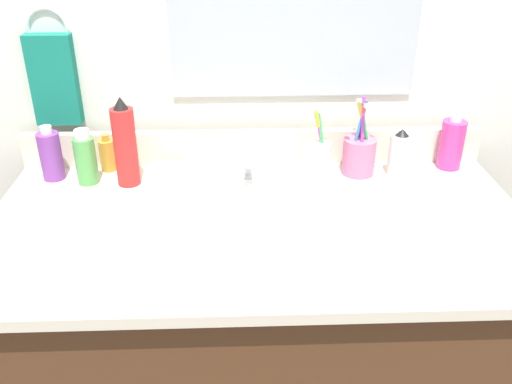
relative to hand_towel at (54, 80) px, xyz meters
The scene contains 17 objects.
vanity_cabinet 0.83m from the hand_towel, 33.11° to the right, with size 1.12×0.56×0.72m, color #4C2D19.
countertop 0.62m from the hand_towel, 33.11° to the right, with size 1.17×0.61×0.02m, color beige.
backsplash 0.52m from the hand_towel, ahead, with size 1.17×0.02×0.09m, color beige.
back_wall 0.58m from the hand_towel, ahead, with size 2.27×0.04×1.30m, color silver.
towel_ring 0.12m from the hand_towel, 90.00° to the left, with size 0.10×0.10×0.01m, color silver.
hand_towel is the anchor object (origin of this frame).
sink_basin 0.61m from the hand_towel, 33.26° to the right, with size 0.33×0.33×0.11m.
faucet 0.52m from the hand_towel, 13.53° to the right, with size 0.16×0.10×0.08m.
bottle_spray_red 0.25m from the hand_towel, 35.06° to the right, with size 0.05×0.05×0.22m.
bottle_soap_pink 0.99m from the hand_towel, ahead, with size 0.06×0.06×0.14m.
bottle_lotion_white 0.86m from the hand_towel, ahead, with size 0.05×0.05×0.12m.
bottle_cream_purple 0.18m from the hand_towel, 95.31° to the right, with size 0.05×0.05×0.14m.
bottle_toner_green 0.21m from the hand_towel, 55.20° to the right, with size 0.05×0.05×0.14m.
bottle_oil_amber 0.22m from the hand_towel, 21.95° to the right, with size 0.04×0.04×0.10m.
cup_pink 0.77m from the hand_towel, ahead, with size 0.09×0.09×0.20m.
cup_white_ceramic 0.67m from the hand_towel, ahead, with size 0.07×0.07×0.17m.
soap_bar 0.36m from the hand_towel, 15.74° to the right, with size 0.06×0.04×0.02m, color white.
Camera 1 is at (-0.04, -1.03, 1.36)m, focal length 39.30 mm.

